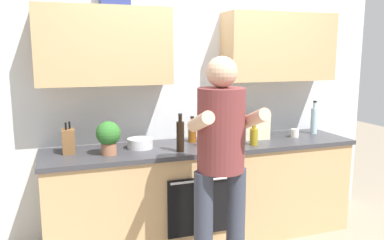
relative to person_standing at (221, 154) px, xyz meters
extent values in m
plane|color=gray|center=(0.15, 0.73, -1.01)|extent=(12.00, 12.00, 0.00)
cube|color=silver|center=(0.15, 1.09, 0.24)|extent=(4.00, 0.06, 2.50)
cube|color=tan|center=(-0.69, 0.90, 0.77)|extent=(1.12, 0.32, 0.65)
cube|color=tan|center=(0.99, 0.90, 0.77)|extent=(1.12, 0.32, 0.65)
cylinder|color=silver|center=(0.82, 0.90, 1.14)|extent=(0.31, 0.31, 0.10)
cube|color=tan|center=(0.15, 0.73, -0.58)|extent=(2.80, 0.60, 0.86)
cube|color=#38383D|center=(0.15, 0.73, -0.13)|extent=(2.84, 0.64, 0.04)
cube|color=black|center=(-0.01, 0.42, -0.56)|extent=(0.56, 0.02, 0.50)
cylinder|color=silver|center=(-0.01, 0.40, -0.33)|extent=(0.52, 0.02, 0.02)
cylinder|color=#383D4C|center=(-0.13, 0.00, -0.56)|extent=(0.14, 0.14, 0.88)
cylinder|color=#383D4C|center=(0.13, 0.00, -0.56)|extent=(0.14, 0.14, 0.88)
cylinder|color=brown|center=(0.00, 0.00, 0.18)|extent=(0.34, 0.34, 0.59)
sphere|color=#D8AD8C|center=(0.00, 0.00, 0.58)|extent=(0.22, 0.22, 0.22)
cylinder|color=#D8AD8C|center=(-0.20, -0.12, 0.26)|extent=(0.09, 0.31, 0.19)
cylinder|color=#D8AD8C|center=(0.20, -0.12, 0.26)|extent=(0.09, 0.31, 0.19)
cylinder|color=#198C33|center=(0.42, 0.87, 0.00)|extent=(0.06, 0.06, 0.20)
cylinder|color=#198C33|center=(0.42, 0.87, 0.12)|extent=(0.02, 0.02, 0.04)
cylinder|color=black|center=(0.42, 0.87, 0.14)|extent=(0.02, 0.02, 0.01)
cylinder|color=olive|center=(0.56, 0.57, -0.03)|extent=(0.07, 0.07, 0.15)
cylinder|color=olive|center=(0.56, 0.57, 0.07)|extent=(0.04, 0.04, 0.05)
cylinder|color=black|center=(0.56, 0.57, 0.10)|extent=(0.04, 0.04, 0.02)
cylinder|color=#471419|center=(0.47, 0.74, 0.01)|extent=(0.07, 0.07, 0.23)
cylinder|color=#471419|center=(0.47, 0.74, 0.15)|extent=(0.03, 0.03, 0.05)
cylinder|color=black|center=(0.47, 0.74, 0.18)|extent=(0.03, 0.03, 0.01)
cylinder|color=silver|center=(1.39, 0.82, 0.02)|extent=(0.07, 0.07, 0.26)
cylinder|color=silver|center=(1.39, 0.82, 0.19)|extent=(0.03, 0.03, 0.06)
cylinder|color=black|center=(1.39, 0.82, 0.23)|extent=(0.04, 0.04, 0.02)
cylinder|color=black|center=(-0.13, 0.56, 0.02)|extent=(0.07, 0.07, 0.25)
cylinder|color=black|center=(-0.13, 0.56, 0.18)|extent=(0.03, 0.03, 0.05)
cylinder|color=black|center=(-0.13, 0.56, 0.21)|extent=(0.03, 0.03, 0.02)
cylinder|color=red|center=(0.22, 0.73, 0.03)|extent=(0.06, 0.06, 0.28)
cylinder|color=red|center=(0.22, 0.73, 0.20)|extent=(0.02, 0.02, 0.06)
cylinder|color=black|center=(0.22, 0.73, 0.24)|extent=(0.03, 0.03, 0.01)
cylinder|color=orange|center=(0.15, 0.62, -0.03)|extent=(0.07, 0.07, 0.15)
cylinder|color=orange|center=(0.15, 0.62, 0.07)|extent=(0.03, 0.03, 0.05)
cylinder|color=black|center=(0.15, 0.62, 0.10)|extent=(0.04, 0.04, 0.02)
cylinder|color=#8C4C14|center=(0.08, 0.86, -0.01)|extent=(0.08, 0.08, 0.19)
cylinder|color=#8C4C14|center=(0.08, 0.86, 0.10)|extent=(0.03, 0.03, 0.04)
cylinder|color=black|center=(0.08, 0.86, 0.13)|extent=(0.04, 0.04, 0.02)
cylinder|color=white|center=(1.10, 0.73, -0.07)|extent=(0.08, 0.08, 0.08)
cylinder|color=silver|center=(-0.43, 0.79, -0.06)|extent=(0.22, 0.22, 0.09)
cube|color=brown|center=(-1.02, 0.81, -0.01)|extent=(0.10, 0.14, 0.20)
cylinder|color=black|center=(-1.03, 0.79, 0.13)|extent=(0.02, 0.02, 0.06)
cylinder|color=black|center=(-1.00, 0.83, 0.13)|extent=(0.02, 0.02, 0.06)
cylinder|color=#9E6647|center=(-0.71, 0.66, -0.06)|extent=(0.12, 0.12, 0.10)
sphere|color=#2D6B28|center=(-0.71, 0.66, 0.07)|extent=(0.20, 0.20, 0.20)
cube|color=beige|center=(0.70, 0.80, 0.00)|extent=(0.26, 0.18, 0.22)
camera|label=1|loc=(-1.08, -2.49, 0.71)|focal=36.55mm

